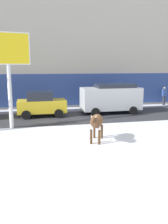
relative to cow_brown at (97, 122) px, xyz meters
name	(u,v)px	position (x,y,z in m)	size (l,w,h in m)	color
ground_plane	(92,146)	(-0.40, -0.67, -0.99)	(120.00, 120.00, 0.00)	white
road_strip	(69,116)	(-0.40, 6.34, -0.99)	(60.00, 5.60, 0.01)	#333338
building_facade	(58,37)	(-0.40, 13.13, 5.49)	(44.00, 6.10, 13.00)	gray
cow_brown	(97,122)	(0.00, 0.00, 0.00)	(1.14, 1.90, 1.54)	brown
billboard	(8,55)	(-4.31, 3.65, 3.32)	(2.52, 0.60, 5.56)	silver
car_yellow_hatchback	(41,104)	(-2.41, 6.65, -0.07)	(3.51, 1.94, 1.86)	gold
car_silver_van	(111,97)	(3.00, 6.76, 0.25)	(4.61, 2.14, 2.32)	#B7BABF
pedestrian_near_billboard	(164,96)	(9.19, 9.46, -0.11)	(0.36, 0.24, 1.73)	#282833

